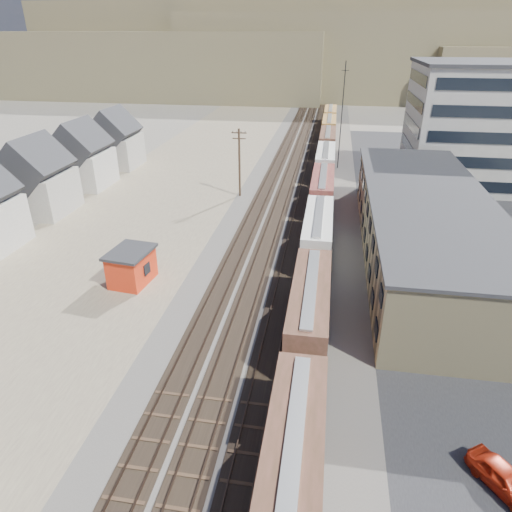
% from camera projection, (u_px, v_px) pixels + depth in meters
% --- Properties ---
extents(ground, '(300.00, 300.00, 0.00)m').
position_uv_depth(ground, '(244.00, 404.00, 30.61)').
color(ground, '#6B6356').
rests_on(ground, ground).
extents(ballast_bed, '(18.00, 200.00, 0.06)m').
position_uv_depth(ballast_bed, '(300.00, 183.00, 74.78)').
color(ballast_bed, '#4C4742').
rests_on(ballast_bed, ground).
extents(dirt_yard, '(24.00, 180.00, 0.03)m').
position_uv_depth(dirt_yard, '(163.00, 196.00, 68.85)').
color(dirt_yard, '#746350').
rests_on(dirt_yard, ground).
extents(asphalt_lot, '(26.00, 120.00, 0.04)m').
position_uv_depth(asphalt_lot, '(463.00, 226.00, 58.34)').
color(asphalt_lot, '#232326').
rests_on(asphalt_lot, ground).
extents(rail_tracks, '(11.40, 200.00, 0.24)m').
position_uv_depth(rail_tracks, '(297.00, 182.00, 74.82)').
color(rail_tracks, black).
rests_on(rail_tracks, ground).
extents(freight_train, '(3.00, 119.74, 4.46)m').
position_uv_depth(freight_train, '(324.00, 173.00, 70.04)').
color(freight_train, black).
rests_on(freight_train, ground).
extents(warehouse, '(12.40, 40.40, 7.25)m').
position_uv_depth(warehouse, '(423.00, 226.00, 48.90)').
color(warehouse, tan).
rests_on(warehouse, ground).
extents(office_tower, '(22.60, 18.60, 18.45)m').
position_uv_depth(office_tower, '(485.00, 125.00, 70.99)').
color(office_tower, '#9E998E').
rests_on(office_tower, ground).
extents(utility_pole_north, '(2.20, 0.32, 10.00)m').
position_uv_depth(utility_pole_north, '(239.00, 161.00, 66.59)').
color(utility_pole_north, '#382619').
rests_on(utility_pole_north, ground).
extents(radio_mast, '(1.20, 0.16, 18.00)m').
position_uv_depth(radio_mast, '(342.00, 116.00, 78.69)').
color(radio_mast, black).
rests_on(radio_mast, ground).
extents(townhouse_row, '(8.15, 68.16, 10.47)m').
position_uv_depth(townhouse_row, '(8.00, 196.00, 55.70)').
color(townhouse_row, '#B7B2A8').
rests_on(townhouse_row, ground).
extents(hills_north, '(265.00, 80.00, 32.00)m').
position_uv_depth(hills_north, '(326.00, 55.00, 172.68)').
color(hills_north, brown).
rests_on(hills_north, ground).
extents(maintenance_shed, '(4.22, 5.16, 3.48)m').
position_uv_depth(maintenance_shed, '(132.00, 266.00, 44.62)').
color(maintenance_shed, red).
rests_on(maintenance_shed, ground).
extents(parked_car_red, '(3.81, 4.48, 1.45)m').
position_uv_depth(parked_car_red, '(504.00, 479.00, 24.69)').
color(parked_car_red, '#B22710').
rests_on(parked_car_red, ground).
extents(parked_car_blue, '(4.92, 4.89, 1.32)m').
position_uv_depth(parked_car_blue, '(440.00, 198.00, 66.05)').
color(parked_car_blue, navy).
rests_on(parked_car_blue, ground).
extents(parked_car_far, '(2.61, 4.75, 1.53)m').
position_uv_depth(parked_car_far, '(489.00, 178.00, 74.51)').
color(parked_car_far, silver).
rests_on(parked_car_far, ground).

